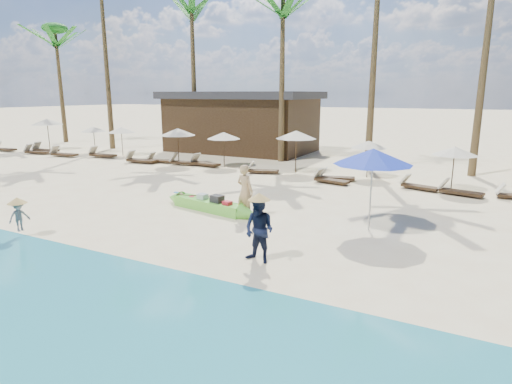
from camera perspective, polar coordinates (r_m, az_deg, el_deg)
The scene contains 33 objects.
ground at distance 13.36m, azimuth -8.79°, elevation -5.37°, with size 240.00×240.00×0.00m, color beige.
wet_sand_strip at distance 10.09m, azimuth -26.20°, elevation -12.88°, with size 240.00×4.50×0.01m, color tan.
green_canoe at distance 15.70m, azimuth -6.24°, elevation -1.71°, with size 4.88×1.18×0.62m.
tourist at distance 14.64m, azimuth -1.47°, elevation 0.14°, with size 0.67×0.44×1.84m, color tan.
vendor_green at distance 10.74m, azimuth 0.43°, elevation -5.11°, with size 0.82×0.64×1.68m, color #121932.
vendor_yellow at distance 14.48m, azimuth -29.05°, elevation -2.84°, with size 0.59×0.34×0.91m, color gray.
blue_umbrella at distance 13.41m, azimuth 15.34°, elevation 4.57°, with size 2.38×2.38×2.57m.
resort_parasol_0 at distance 36.10m, azimuth -26.10°, elevation 8.41°, with size 2.26×2.26×2.33m.
lounger_0_left at distance 36.77m, azimuth -30.60°, elevation 5.01°, with size 1.90×0.80×0.62m.
lounger_0_right at distance 33.93m, azimuth -27.23°, elevation 4.86°, with size 1.93×1.08×0.63m.
resort_parasol_1 at distance 33.03m, azimuth -20.86°, elevation 7.84°, with size 1.81×1.81×1.86m.
lounger_1_left at distance 34.57m, azimuth -26.38°, elevation 5.10°, with size 2.05×0.89×0.67m.
lounger_1_right at distance 31.76m, azimuth -24.36°, elevation 4.70°, with size 2.01×0.87×0.66m.
resort_parasol_2 at distance 30.90m, azimuth -17.53°, elevation 7.90°, with size 1.88×1.88×1.93m.
lounger_2_left at distance 30.38m, azimuth -19.93°, elevation 4.76°, with size 2.00×0.73×0.67m.
resort_parasol_3 at distance 25.89m, azimuth -10.40°, elevation 7.88°, with size 2.11×2.11×2.17m.
lounger_3_left at distance 27.06m, azimuth -12.73°, elevation 4.22°, with size 1.72×0.68×0.57m.
lounger_3_right at distance 27.22m, azimuth -15.22°, elevation 4.21°, with size 2.06×0.86×0.68m.
resort_parasol_4 at distance 24.85m, azimuth -4.32°, elevation 7.50°, with size 1.95×1.95×2.00m.
lounger_4_left at distance 25.88m, azimuth -9.59°, elevation 4.02°, with size 1.98×1.01×0.65m.
lounger_4_right at distance 25.29m, azimuth -6.96°, elevation 3.90°, with size 1.95×0.78×0.64m.
resort_parasol_5 at distance 23.03m, azimuth 5.39°, elevation 7.61°, with size 2.19×2.19×2.26m.
lounger_5_left at distance 22.83m, azimuth 0.69°, elevation 2.96°, with size 1.77×1.00×0.57m.
resort_parasol_6 at distance 22.26m, azimuth 14.79°, elevation 6.16°, with size 1.82×1.82×1.87m.
lounger_6_left at distance 20.62m, azimuth 9.77°, elevation 1.69°, with size 1.82×0.86×0.59m.
lounger_6_right at distance 21.29m, azimuth 10.55°, elevation 2.00°, with size 1.76×0.93×0.57m.
resort_parasol_7 at distance 20.39m, azimuth 24.99°, elevation 4.98°, with size 1.89×1.89×1.95m.
lounger_7_left at distance 20.31m, azimuth 20.74°, elevation 0.84°, with size 1.75×0.97×0.57m.
lounger_7_right at distance 19.82m, azimuth 25.39°, elevation 0.16°, with size 1.84×0.92×0.60m.
palm_0 at distance 41.36m, azimuth -25.07°, elevation 17.31°, with size 2.08×2.08×9.90m.
palm_2 at distance 31.43m, azimuth -8.57°, elevation 22.04°, with size 2.08×2.08×11.33m.
palm_3 at distance 27.14m, azimuth 3.60°, elevation 22.32°, with size 2.08×2.08×10.52m.
pavilion_west at distance 31.82m, azimuth -1.92°, elevation 9.43°, with size 10.80×6.60×4.30m.
Camera 1 is at (7.58, -10.17, 4.18)m, focal length 30.00 mm.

